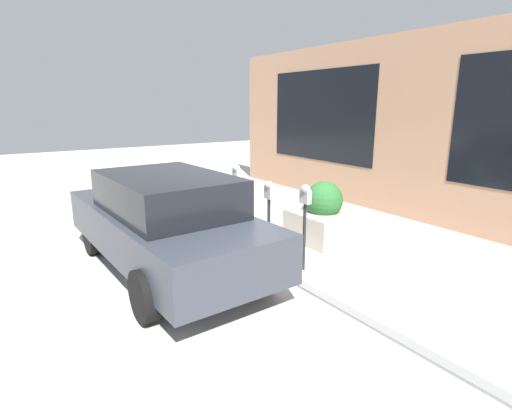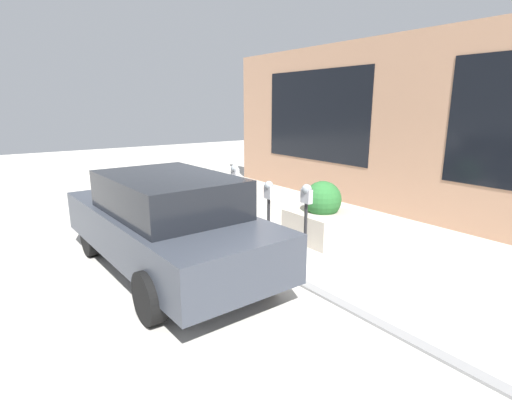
{
  "view_description": "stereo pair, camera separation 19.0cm",
  "coord_description": "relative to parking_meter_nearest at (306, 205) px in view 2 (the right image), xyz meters",
  "views": [
    {
      "loc": [
        -5.73,
        3.77,
        2.67
      ],
      "look_at": [
        0.0,
        -0.11,
        0.92
      ],
      "focal_mm": 28.0,
      "sensor_mm": 36.0,
      "label": 1
    },
    {
      "loc": [
        -5.62,
        3.92,
        2.67
      ],
      "look_at": [
        0.0,
        -0.11,
        0.92
      ],
      "focal_mm": 28.0,
      "sensor_mm": 36.0,
      "label": 2
    }
  ],
  "objects": [
    {
      "name": "parking_meter_second",
      "position": [
        1.03,
        -0.03,
        -0.11
      ],
      "size": [
        0.19,
        0.17,
        1.33
      ],
      "color": "#232326",
      "rests_on": "ground_plane"
    },
    {
      "name": "parked_car_front",
      "position": [
        1.26,
        1.87,
        -0.26
      ],
      "size": [
        4.68,
        2.01,
        1.62
      ],
      "rotation": [
        0.0,
        0.0,
        0.04
      ],
      "color": "#383D47",
      "rests_on": "ground_plane"
    },
    {
      "name": "planter_box",
      "position": [
        0.92,
        -1.3,
        -0.63
      ],
      "size": [
        1.21,
        1.1,
        1.2
      ],
      "color": "#B2A899",
      "rests_on": "ground_plane"
    },
    {
      "name": "parking_meter_nearest",
      "position": [
        0.0,
        0.0,
        0.0
      ],
      "size": [
        0.2,
        0.17,
        1.44
      ],
      "color": "#232326",
      "rests_on": "ground_plane"
    },
    {
      "name": "ground_plane",
      "position": [
        1.05,
        0.34,
        -1.11
      ],
      "size": [
        40.0,
        40.0,
        0.0
      ],
      "primitive_type": "plane",
      "color": "beige"
    },
    {
      "name": "building_facade",
      "position": [
        1.05,
        -4.13,
        1.04
      ],
      "size": [
        13.5,
        0.17,
        4.26
      ],
      "color": "tan",
      "rests_on": "ground_plane"
    },
    {
      "name": "parking_meter_middle",
      "position": [
        2.19,
        -0.05,
        0.05
      ],
      "size": [
        0.19,
        0.16,
        1.49
      ],
      "color": "#232326",
      "rests_on": "ground_plane"
    },
    {
      "name": "curb_strip",
      "position": [
        1.05,
        0.42,
        -1.09
      ],
      "size": [
        13.5,
        0.16,
        0.04
      ],
      "color": "gray",
      "rests_on": "ground_plane"
    }
  ]
}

